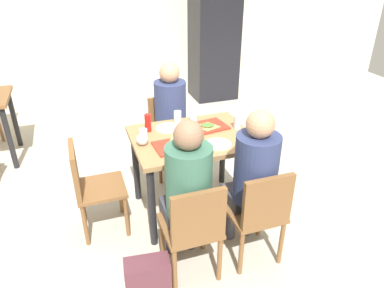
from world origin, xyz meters
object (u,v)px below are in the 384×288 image
Objects in this scene: person_in_red at (187,186)px; chair_near_left at (194,226)px; plastic_cup_a at (178,116)px; pizza_slice_a at (179,142)px; pizza_slice_b at (207,125)px; soda_can at (237,122)px; paper_plate_near_edge at (218,144)px; drink_fridge at (214,40)px; chair_near_right at (259,211)px; tray_red_far at (206,127)px; person_in_brown_jacket at (253,173)px; plastic_cup_b at (209,148)px; plastic_cup_d at (193,118)px; handbag at (148,276)px; chair_left_end at (90,183)px; condiment_bottle at (148,123)px; person_far_side at (172,114)px; foil_bundle at (142,139)px; plastic_cup_c at (143,135)px; tray_red_near at (177,146)px; main_table at (192,148)px; paper_plate_center at (168,128)px; chair_far_side at (169,130)px.

chair_near_left is at bearing -90.00° from person_in_red.
pizza_slice_a is at bearing -105.64° from plastic_cup_a.
soda_can is (0.25, -0.09, 0.04)m from pizza_slice_b.
plastic_cup_a is at bearing 145.47° from soda_can.
paper_plate_near_edge is 3.30m from drink_fridge.
chair_near_right is 0.95m from tray_red_far.
pizza_slice_b reaches higher than paper_plate_near_edge.
plastic_cup_b is at bearing 127.21° from person_in_brown_jacket.
plastic_cup_d reaches higher than pizza_slice_b.
tray_red_far is (-0.08, 0.76, 0.05)m from person_in_brown_jacket.
drink_fridge reaches higher than pizza_slice_a.
drink_fridge reaches higher than handbag.
chair_left_end is at bearing 110.04° from handbag.
chair_left_end is at bearing -165.53° from plastic_cup_d.
person_far_side is at bearing 51.76° from condiment_bottle.
pizza_slice_b is 0.31m from plastic_cup_a.
handbag is at bearing -102.38° from foil_bundle.
tray_red_far is at bearing -46.78° from plastic_cup_a.
person_far_side is 5.11× the size of pizza_slice_a.
person_in_brown_jacket reaches higher than handbag.
plastic_cup_d is 1.45m from handbag.
plastic_cup_c is 0.55m from plastic_cup_d.
drink_fridge is (1.20, 3.07, 0.17)m from paper_plate_near_edge.
person_in_red is 10.22× the size of soda_can.
tray_red_near is 0.40m from condiment_bottle.
paper_plate_near_edge is at bearing -72.10° from plastic_cup_a.
handbag is at bearing -117.11° from plastic_cup_a.
plastic_cup_b is (0.05, -0.67, 0.00)m from plastic_cup_a.
person_in_red reaches higher than chair_near_right.
person_in_brown_jacket reaches higher than tray_red_near.
plastic_cup_d reaches higher than pizza_slice_a.
main_table is at bearing 2.61° from foil_bundle.
chair_near_right is at bearing 1.04° from handbag.
plastic_cup_b is (-0.16, -0.45, 0.03)m from pizza_slice_b.
plastic_cup_a is at bearing 94.35° from plastic_cup_b.
plastic_cup_b is at bearing -112.64° from drink_fridge.
chair_far_side is at bearing 74.71° from paper_plate_center.
plastic_cup_b is 1.00× the size of plastic_cup_c.
paper_plate_near_edge is (0.15, -0.22, 0.12)m from main_table.
condiment_bottle is 3.13m from drink_fridge.
plastic_cup_b is 0.05× the size of drink_fridge.
plastic_cup_c is (0.49, 0.06, 0.34)m from chair_left_end.
condiment_bottle reaches higher than chair_left_end.
chair_far_side reaches higher than tray_red_far.
chair_left_end is at bearing 168.27° from paper_plate_near_edge.
paper_plate_near_edge is at bearing 42.89° from plastic_cup_b.
chair_near_left is 3.80× the size of paper_plate_near_edge.
person_in_red is at bearing -101.22° from pizza_slice_a.
chair_near_left is at bearing 180.00° from chair_near_right.
handbag is (-0.43, -0.66, -0.65)m from tray_red_near.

